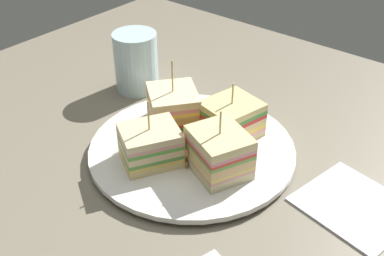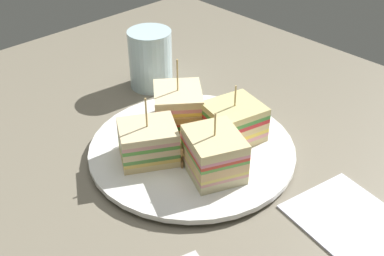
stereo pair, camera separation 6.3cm
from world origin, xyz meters
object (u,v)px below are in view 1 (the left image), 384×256
napkin (355,205)px  drinking_glass (136,65)px  sandwich_wedge_3 (231,119)px  sandwich_wedge_0 (173,108)px  chip_pile (205,140)px  sandwich_wedge_2 (219,152)px  plate (192,149)px  sandwich_wedge_1 (151,145)px

napkin → drinking_glass: 40.63cm
sandwich_wedge_3 → sandwich_wedge_0: bearing=-55.4°
chip_pile → sandwich_wedge_2: bearing=-32.4°
napkin → sandwich_wedge_2: bearing=-158.4°
sandwich_wedge_0 → sandwich_wedge_2: size_ratio=1.12×
chip_pile → plate: bearing=-148.1°
sandwich_wedge_0 → sandwich_wedge_1: sandwich_wedge_0 is taller
sandwich_wedge_0 → sandwich_wedge_2: (11.32, -4.32, 0.14)cm
plate → drinking_glass: 20.83cm
plate → napkin: bearing=11.7°
sandwich_wedge_2 → sandwich_wedge_1: bearing=49.3°
sandwich_wedge_1 → chip_pile: sandwich_wedge_1 is taller
sandwich_wedge_2 → plate: bearing=6.1°
sandwich_wedge_2 → napkin: (15.70, 6.23, -3.90)cm
sandwich_wedge_1 → napkin: sandwich_wedge_1 is taller
sandwich_wedge_1 → drinking_glass: (-16.58, 14.07, 0.49)cm
plate → sandwich_wedge_0: (-5.52, 2.52, 3.21)cm
chip_pile → sandwich_wedge_0: bearing=167.2°
napkin → plate: bearing=-168.3°
drinking_glass → napkin: bearing=-5.6°
sandwich_wedge_3 → drinking_glass: drinking_glass is taller
plate → drinking_glass: (-18.75, 8.40, 3.42)cm
napkin → drinking_glass: bearing=174.4°
sandwich_wedge_3 → napkin: bearing=99.5°
plate → chip_pile: 2.43cm
sandwich_wedge_2 → drinking_glass: (-24.54, 10.19, 0.08)cm
napkin → drinking_glass: (-40.25, 3.96, 3.97)cm
drinking_glass → chip_pile: bearing=-20.2°
sandwich_wedge_1 → sandwich_wedge_3: sandwich_wedge_1 is taller
sandwich_wedge_1 → chip_pile: 7.65cm
sandwich_wedge_0 → chip_pile: (7.01, -1.59, -1.53)cm
chip_pile → napkin: size_ratio=0.62×
sandwich_wedge_2 → napkin: sandwich_wedge_2 is taller
sandwich_wedge_1 → chip_pile: bearing=1.0°
sandwich_wedge_0 → sandwich_wedge_2: bearing=17.5°
drinking_glass → sandwich_wedge_0: bearing=-23.9°
sandwich_wedge_2 → napkin: 17.34cm
sandwich_wedge_3 → chip_pile: sandwich_wedge_3 is taller
sandwich_wedge_0 → chip_pile: 7.35cm
sandwich_wedge_1 → sandwich_wedge_0: bearing=52.3°
napkin → sandwich_wedge_0: bearing=-176.0°
sandwich_wedge_1 → sandwich_wedge_3: bearing=8.4°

